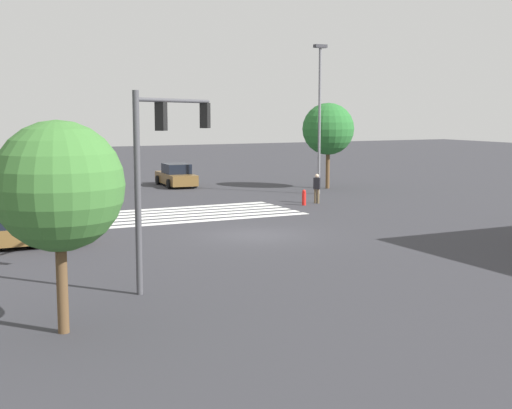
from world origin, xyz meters
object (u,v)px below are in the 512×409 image
object	(u,v)px
car_3	(21,229)
tree_corner_b	(59,187)
street_light_pole_b	(320,107)
fire_hydrant	(304,197)
car_2	(176,176)
pedestrian	(317,187)
traffic_signal_mast	(163,147)
tree_corner_a	(328,129)

from	to	relation	value
car_3	tree_corner_b	bearing A→B (deg)	88.00
street_light_pole_b	fire_hydrant	bearing A→B (deg)	50.31
tree_corner_b	fire_hydrant	bearing A→B (deg)	-133.74
car_2	pedestrian	xyz separation A→B (m)	(-3.88, 12.16, 0.22)
tree_corner_b	fire_hydrant	world-z (taller)	tree_corner_b
traffic_signal_mast	tree_corner_a	world-z (taller)	traffic_signal_mast
traffic_signal_mast	car_3	bearing A→B (deg)	67.26
traffic_signal_mast	tree_corner_a	bearing A→B (deg)	2.66
car_2	car_3	xyz separation A→B (m)	(12.81, 18.34, 0.00)
tree_corner_b	fire_hydrant	distance (m)	23.80
tree_corner_a	tree_corner_b	bearing A→B (deg)	47.20
fire_hydrant	car_2	bearing A→B (deg)	-77.27
tree_corner_a	fire_hydrant	world-z (taller)	tree_corner_a
car_3	tree_corner_a	distance (m)	24.95
fire_hydrant	traffic_signal_mast	bearing A→B (deg)	46.68
car_3	pedestrian	world-z (taller)	pedestrian
traffic_signal_mast	street_light_pole_b	world-z (taller)	street_light_pole_b
pedestrian	tree_corner_b	xyz separation A→B (m)	(17.37, 17.45, 2.51)
traffic_signal_mast	fire_hydrant	size ratio (longest dim) A/B	6.61
car_2	tree_corner_b	xyz separation A→B (m)	(13.49, 29.61, 2.72)
fire_hydrant	car_3	bearing A→B (deg)	20.29
car_2	pedestrian	bearing A→B (deg)	-158.07
car_3	street_light_pole_b	xyz separation A→B (m)	(-19.13, -9.98, 4.66)
car_2	street_light_pole_b	world-z (taller)	street_light_pole_b
car_2	pedestrian	distance (m)	12.77
pedestrian	street_light_pole_b	size ratio (longest dim) A/B	0.18
traffic_signal_mast	fire_hydrant	bearing A→B (deg)	1.68
car_3	street_light_pole_b	bearing A→B (deg)	-151.05
tree_corner_a	tree_corner_b	size ratio (longest dim) A/B	1.14
tree_corner_b	pedestrian	bearing A→B (deg)	-134.87
street_light_pole_b	fire_hydrant	world-z (taller)	street_light_pole_b
street_light_pole_b	tree_corner_a	size ratio (longest dim) A/B	1.61
street_light_pole_b	tree_corner_a	world-z (taller)	street_light_pole_b
street_light_pole_b	car_3	bearing A→B (deg)	27.55
car_2	street_light_pole_b	xyz separation A→B (m)	(-6.31, 8.36, 4.67)
tree_corner_a	fire_hydrant	size ratio (longest dim) A/B	6.56
car_3	street_light_pole_b	world-z (taller)	street_light_pole_b
traffic_signal_mast	street_light_pole_b	size ratio (longest dim) A/B	0.63
car_3	fire_hydrant	distance (m)	16.69
car_2	tree_corner_a	world-z (taller)	tree_corner_a
traffic_signal_mast	tree_corner_b	size ratio (longest dim) A/B	1.15
street_light_pole_b	tree_corner_b	size ratio (longest dim) A/B	1.84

